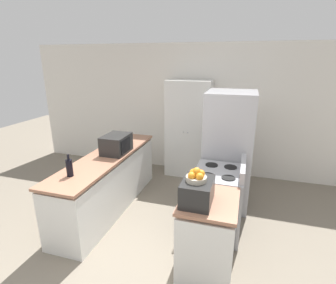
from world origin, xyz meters
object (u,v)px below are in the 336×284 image
(refrigerator, at_px, (228,150))
(toaster_oven, at_px, (197,192))
(wine_bottle, at_px, (69,168))
(stove, at_px, (218,201))
(fruit_bowl, at_px, (196,176))
(microwave, at_px, (116,144))
(pantry_cabinet, at_px, (188,129))

(refrigerator, relative_size, toaster_oven, 4.53)
(refrigerator, bearing_deg, wine_bottle, -140.80)
(stove, relative_size, fruit_bowl, 5.03)
(refrigerator, distance_m, fruit_bowl, 1.70)
(microwave, relative_size, toaster_oven, 1.18)
(pantry_cabinet, distance_m, toaster_oven, 2.67)
(stove, bearing_deg, fruit_bowl, -99.88)
(stove, relative_size, toaster_oven, 2.59)
(stove, relative_size, microwave, 2.19)
(pantry_cabinet, bearing_deg, toaster_oven, -75.37)
(toaster_oven, xyz_separation_m, fruit_bowl, (-0.01, -0.01, 0.18))
(wine_bottle, xyz_separation_m, fruit_bowl, (1.64, -0.17, 0.18))
(pantry_cabinet, height_order, wine_bottle, pantry_cabinet)
(refrigerator, relative_size, microwave, 3.83)
(stove, distance_m, wine_bottle, 1.99)
(stove, height_order, fruit_bowl, fruit_bowl)
(pantry_cabinet, bearing_deg, microwave, -118.88)
(stove, distance_m, microwave, 1.75)
(pantry_cabinet, relative_size, refrigerator, 1.04)
(pantry_cabinet, bearing_deg, wine_bottle, -111.86)
(wine_bottle, relative_size, fruit_bowl, 1.38)
(pantry_cabinet, relative_size, wine_bottle, 6.65)
(microwave, bearing_deg, wine_bottle, -99.47)
(wine_bottle, relative_size, toaster_oven, 0.71)
(pantry_cabinet, relative_size, fruit_bowl, 9.18)
(wine_bottle, bearing_deg, pantry_cabinet, 68.14)
(wine_bottle, bearing_deg, refrigerator, 39.20)
(fruit_bowl, bearing_deg, refrigerator, 83.38)
(pantry_cabinet, relative_size, microwave, 3.99)
(stove, distance_m, toaster_oven, 1.03)
(stove, distance_m, fruit_bowl, 1.14)
(microwave, distance_m, fruit_bowl, 1.86)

